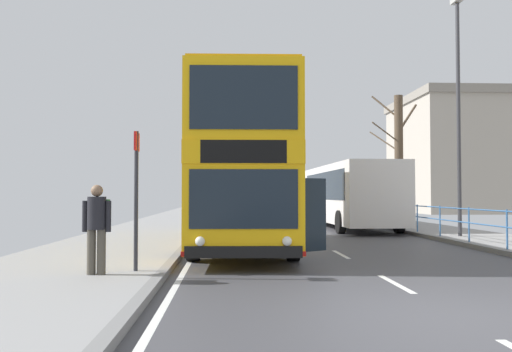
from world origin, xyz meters
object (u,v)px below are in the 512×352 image
object	(u,v)px
double_decker_bus_main	(243,169)
street_lamp_far_side	(458,98)
background_bus_far_lane	(349,194)
background_building_01	(452,154)
bus_stop_sign_near	(136,185)
bare_tree_far_00	(399,158)
pedestrian_companion	(97,222)

from	to	relation	value
double_decker_bus_main	street_lamp_far_side	size ratio (longest dim) A/B	1.26
background_bus_far_lane	background_building_01	world-z (taller)	background_building_01
bus_stop_sign_near	bare_tree_far_00	bearing A→B (deg)	56.70
background_bus_far_lane	bare_tree_far_00	size ratio (longest dim) A/B	1.68
street_lamp_far_side	background_building_01	size ratio (longest dim) A/B	0.69
bare_tree_far_00	background_building_01	xyz separation A→B (m)	(11.94, 22.19, 1.86)
bus_stop_sign_near	background_building_01	size ratio (longest dim) A/B	0.22
background_bus_far_lane	bus_stop_sign_near	bearing A→B (deg)	-116.61
background_building_01	bare_tree_far_00	bearing A→B (deg)	-118.29
pedestrian_companion	bus_stop_sign_near	distance (m)	1.04
pedestrian_companion	bus_stop_sign_near	xyz separation A→B (m)	(0.64, 0.43, 0.70)
double_decker_bus_main	bare_tree_far_00	world-z (taller)	bare_tree_far_00
background_bus_far_lane	bus_stop_sign_near	xyz separation A→B (m)	(-7.55, -15.06, 0.17)
bus_stop_sign_near	bare_tree_far_00	world-z (taller)	bare_tree_far_00
background_bus_far_lane	background_building_01	size ratio (longest dim) A/B	0.87
double_decker_bus_main	bus_stop_sign_near	distance (m)	6.14
street_lamp_far_side	pedestrian_companion	bearing A→B (deg)	-140.69
background_building_01	double_decker_bus_main	bearing A→B (deg)	-121.86
bus_stop_sign_near	background_building_01	world-z (taller)	background_building_01
background_bus_far_lane	bare_tree_far_00	world-z (taller)	bare_tree_far_00
bare_tree_far_00	background_building_01	distance (m)	25.27
street_lamp_far_side	bare_tree_far_00	bearing A→B (deg)	89.63
street_lamp_far_side	background_building_01	distance (m)	31.57
background_bus_far_lane	street_lamp_far_side	size ratio (longest dim) A/B	1.26
pedestrian_companion	bus_stop_sign_near	size ratio (longest dim) A/B	0.61
pedestrian_companion	street_lamp_far_side	world-z (taller)	street_lamp_far_side
street_lamp_far_side	bus_stop_sign_near	bearing A→B (deg)	-140.39
double_decker_bus_main	street_lamp_far_side	xyz separation A→B (m)	(7.76, 2.58, 2.68)
double_decker_bus_main	bare_tree_far_00	size ratio (longest dim) A/B	1.69
pedestrian_companion	street_lamp_far_side	bearing A→B (deg)	39.31
pedestrian_companion	street_lamp_far_side	xyz separation A→B (m)	(10.63, 8.71, 3.95)
background_bus_far_lane	bare_tree_far_00	distance (m)	3.06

